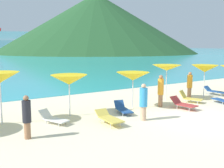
% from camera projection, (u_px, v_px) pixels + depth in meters
% --- Properties ---
extents(ground_plane, '(50.00, 100.00, 0.30)m').
position_uv_depth(ground_plane, '(97.00, 92.00, 20.96)').
color(ground_plane, beige).
extents(headland_hill, '(98.32, 98.32, 29.23)m').
position_uv_depth(headland_hill, '(96.00, 23.00, 130.94)').
color(headland_hill, '#235128').
rests_on(headland_hill, ground_plane).
extents(umbrella_2, '(1.91, 1.91, 2.08)m').
position_uv_depth(umbrella_2, '(69.00, 80.00, 12.94)').
color(umbrella_2, silver).
rests_on(umbrella_2, ground_plane).
extents(umbrella_3, '(1.92, 1.92, 2.05)m').
position_uv_depth(umbrella_3, '(133.00, 76.00, 14.54)').
color(umbrella_3, silver).
rests_on(umbrella_3, ground_plane).
extents(umbrella_4, '(1.96, 1.96, 2.30)m').
position_uv_depth(umbrella_4, '(167.00, 68.00, 16.77)').
color(umbrella_4, silver).
rests_on(umbrella_4, ground_plane).
extents(umbrella_5, '(1.83, 1.83, 2.22)m').
position_uv_depth(umbrella_5, '(205.00, 69.00, 17.76)').
color(umbrella_5, silver).
rests_on(umbrella_5, ground_plane).
extents(lounge_chair_0, '(0.67, 1.67, 0.54)m').
position_uv_depth(lounge_chair_0, '(109.00, 118.00, 11.82)').
color(lounge_chair_0, '#D8BF4C').
rests_on(lounge_chair_0, ground_plane).
extents(lounge_chair_1, '(1.09, 1.53, 0.58)m').
position_uv_depth(lounge_chair_1, '(53.00, 118.00, 11.89)').
color(lounge_chair_1, white).
rests_on(lounge_chair_1, ground_plane).
extents(lounge_chair_2, '(0.62, 1.68, 0.57)m').
position_uv_depth(lounge_chair_2, '(215.00, 91.00, 18.85)').
color(lounge_chair_2, '#1E478C').
rests_on(lounge_chair_2, ground_plane).
extents(lounge_chair_4, '(0.87, 1.56, 0.58)m').
position_uv_depth(lounge_chair_4, '(123.00, 109.00, 13.70)').
color(lounge_chair_4, '#1E478C').
rests_on(lounge_chair_4, ground_plane).
extents(lounge_chair_5, '(0.81, 1.57, 0.64)m').
position_uv_depth(lounge_chair_5, '(183.00, 104.00, 14.64)').
color(lounge_chair_5, '#A53333').
rests_on(lounge_chair_5, ground_plane).
extents(lounge_chair_7, '(1.04, 1.49, 0.71)m').
position_uv_depth(lounge_chair_7, '(190.00, 98.00, 16.36)').
color(lounge_chair_7, '#D8BF4C').
rests_on(lounge_chair_7, ground_plane).
extents(lounge_chair_9, '(0.83, 1.54, 0.70)m').
position_uv_depth(lounge_chair_9, '(223.00, 99.00, 15.94)').
color(lounge_chair_9, '#1E478C').
rests_on(lounge_chair_9, ground_plane).
extents(beachgoer_1, '(0.36, 0.36, 1.76)m').
position_uv_depth(beachgoer_1, '(190.00, 84.00, 17.77)').
color(beachgoer_1, '#A3704C').
rests_on(beachgoer_1, ground_plane).
extents(beachgoer_2, '(0.33, 0.33, 1.67)m').
position_uv_depth(beachgoer_2, '(27.00, 116.00, 9.85)').
color(beachgoer_2, '#A3704C').
rests_on(beachgoer_2, ground_plane).
extents(beachgoer_3, '(0.34, 0.34, 1.85)m').
position_uv_depth(beachgoer_3, '(161.00, 90.00, 15.10)').
color(beachgoer_3, '#A3704C').
rests_on(beachgoer_3, ground_plane).
extents(beachgoer_4, '(0.38, 0.38, 1.75)m').
position_uv_depth(beachgoer_4, '(143.00, 101.00, 12.32)').
color(beachgoer_4, '#DBAA84').
rests_on(beachgoer_4, ground_plane).
extents(cruise_ship, '(64.12, 24.09, 20.07)m').
position_uv_depth(cruise_ship, '(9.00, 42.00, 248.72)').
color(cruise_ship, silver).
rests_on(cruise_ship, ocean_water).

